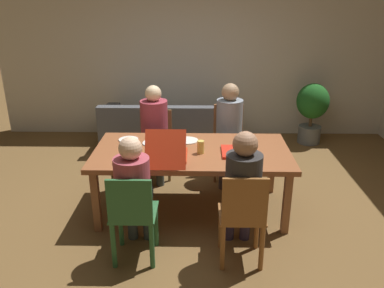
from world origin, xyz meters
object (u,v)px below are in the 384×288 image
at_px(chair_0, 133,216).
at_px(plate_3, 154,143).
at_px(person_2, 242,185).
at_px(person_3, 154,125).
at_px(chair_3, 156,138).
at_px(couch, 169,131).
at_px(chair_1, 228,138).
at_px(plate_1, 124,163).
at_px(pizza_box_1, 168,154).
at_px(pizza_box_0, 238,152).
at_px(dining_table, 192,155).
at_px(potted_plant, 312,108).
at_px(drinking_glass_0, 201,147).
at_px(chair_2, 243,217).
at_px(plate_2, 188,141).
at_px(plate_0, 128,140).
at_px(drinking_glass_1, 246,136).
at_px(person_1, 229,125).
at_px(person_0, 134,186).

relative_size(chair_0, plate_3, 3.53).
xyz_separation_m(person_2, person_3, (-0.96, 1.66, -0.01)).
height_order(chair_3, couch, chair_3).
xyz_separation_m(chair_1, couch, (-0.85, 0.95, -0.24)).
relative_size(plate_1, couch, 0.11).
bearing_deg(pizza_box_1, pizza_box_0, 12.11).
xyz_separation_m(dining_table, potted_plant, (1.88, 2.16, -0.08)).
bearing_deg(drinking_glass_0, chair_2, -67.00).
bearing_deg(drinking_glass_0, plate_2, 112.29).
bearing_deg(plate_0, couch, 77.92).
bearing_deg(plate_0, potted_plant, 35.70).
xyz_separation_m(plate_1, couch, (0.28, 2.26, -0.46)).
bearing_deg(drinking_glass_1, chair_1, 102.70).
xyz_separation_m(chair_2, couch, (-0.85, 2.84, -0.21)).
relative_size(pizza_box_0, drinking_glass_0, 2.54).
bearing_deg(plate_1, chair_2, -27.30).
distance_m(person_1, person_2, 1.62).
bearing_deg(person_0, chair_2, -8.95).
bearing_deg(chair_0, drinking_glass_0, 54.61).
bearing_deg(chair_0, chair_2, -1.31).
bearing_deg(dining_table, pizza_box_1, -135.25).
xyz_separation_m(person_1, plate_3, (-0.89, -0.61, -0.00)).
bearing_deg(plate_1, drinking_glass_0, 20.23).
bearing_deg(pizza_box_1, plate_2, 69.59).
bearing_deg(couch, person_2, -72.58).
xyz_separation_m(chair_0, person_2, (0.96, 0.11, 0.26)).
bearing_deg(chair_1, drinking_glass_1, -77.30).
bearing_deg(person_1, person_2, -90.00).
xyz_separation_m(dining_table, plate_1, (-0.67, -0.37, 0.08)).
relative_size(person_2, person_3, 1.02).
xyz_separation_m(pizza_box_0, plate_2, (-0.55, 0.35, -0.01)).
relative_size(pizza_box_1, drinking_glass_0, 4.25).
bearing_deg(plate_3, dining_table, -23.16).
bearing_deg(chair_1, couch, 131.86).
distance_m(chair_1, person_3, 0.99).
height_order(person_3, potted_plant, person_3).
distance_m(person_0, drinking_glass_1, 1.56).
bearing_deg(pizza_box_1, person_1, 55.94).
height_order(person_0, pizza_box_0, person_0).
bearing_deg(drinking_glass_0, dining_table, 136.35).
bearing_deg(couch, chair_3, -97.08).
bearing_deg(person_2, chair_2, -90.00).
bearing_deg(drinking_glass_0, person_2, -63.34).
bearing_deg(chair_0, drinking_glass_1, 47.56).
distance_m(dining_table, chair_1, 1.06).
height_order(person_0, plate_2, person_0).
bearing_deg(plate_0, chair_0, -79.27).
bearing_deg(chair_2, dining_table, 115.81).
bearing_deg(plate_0, dining_table, -21.27).
xyz_separation_m(person_2, plate_0, (-1.19, 1.10, 0.00)).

